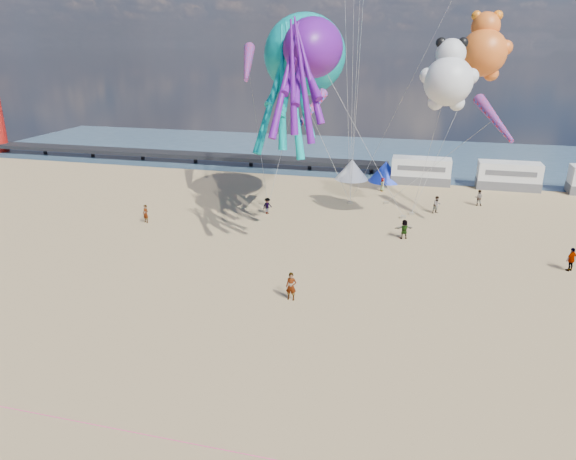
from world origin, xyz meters
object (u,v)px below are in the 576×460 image
object	(u,v)px
sandbag_b	(403,217)
sandbag_c	(412,214)
beachgoer_7	(479,198)
kite_octopus_purple	(313,48)
motorhome_1	(509,176)
standing_person	(291,286)
kite_teddy_orange	(483,53)
windsock_mid	(495,119)
motorhome_0	(421,171)
sandbag_d	(386,203)
tent_white	(352,169)
windsock_left	(248,63)
beachgoer_2	(267,206)
beachgoer_5	(146,214)
beachgoer_0	(383,184)
sandbag_a	(268,207)
windsock_right	(309,112)
tent_blue	(386,171)
sandbag_e	(350,203)
beachgoer_1	(437,205)
kite_panda	(448,81)
beachgoer_4	(404,229)
beachgoer_3	(571,259)
kite_octopus_teal	(305,55)

from	to	relation	value
sandbag_b	sandbag_c	distance (m)	1.47
beachgoer_7	kite_octopus_purple	size ratio (longest dim) A/B	0.15
motorhome_1	standing_person	distance (m)	36.15
kite_teddy_orange	windsock_mid	bearing A→B (deg)	-90.41
motorhome_0	motorhome_1	size ratio (longest dim) A/B	1.00
motorhome_0	sandbag_d	bearing A→B (deg)	-109.13
sandbag_b	windsock_mid	world-z (taller)	windsock_mid
motorhome_0	kite_teddy_orange	bearing A→B (deg)	-63.96
tent_white	sandbag_c	distance (m)	14.35
kite_octopus_purple	windsock_left	xyz separation A→B (m)	(-7.95, 8.02, -1.40)
beachgoer_2	sandbag_b	bearing A→B (deg)	-46.90
beachgoer_5	windsock_mid	xyz separation A→B (m)	(29.31, 6.17, 8.62)
beachgoer_0	windsock_left	xyz separation A→B (m)	(-12.90, -6.99, 12.86)
sandbag_a	windsock_right	world-z (taller)	windsock_right
beachgoer_2	sandbag_d	bearing A→B (deg)	-25.66
motorhome_0	tent_blue	distance (m)	4.01
sandbag_e	windsock_left	distance (m)	16.92
sandbag_c	kite_teddy_orange	xyz separation A→B (m)	(4.98, 3.30, 14.43)
tent_blue	windsock_mid	size ratio (longest dim) A/B	0.63
beachgoer_1	beachgoer_2	distance (m)	16.17
beachgoer_0	beachgoer_2	bearing A→B (deg)	-58.84
sandbag_b	kite_panda	xyz separation A→B (m)	(2.66, -3.29, 12.42)
beachgoer_4	sandbag_a	bearing A→B (deg)	-43.27
beachgoer_4	beachgoer_7	xyz separation A→B (m)	(6.86, 11.42, -0.02)
standing_person	beachgoer_4	world-z (taller)	standing_person
sandbag_d	kite_panda	xyz separation A→B (m)	(4.50, -7.56, 12.42)
beachgoer_0	sandbag_e	size ratio (longest dim) A/B	2.96
sandbag_e	windsock_right	world-z (taller)	windsock_right
motorhome_1	windsock_right	xyz separation A→B (m)	(-19.02, -17.81, 8.52)
beachgoer_3	sandbag_a	bearing A→B (deg)	-59.39
windsock_left	beachgoer_0	bearing A→B (deg)	12.98
sandbag_e	windsock_right	bearing A→B (deg)	-109.80
standing_person	kite_teddy_orange	bearing A→B (deg)	62.45
beachgoer_7	sandbag_c	size ratio (longest dim) A/B	3.21
sandbag_a	sandbag_d	xyz separation A→B (m)	(11.26, 4.31, 0.00)
beachgoer_7	windsock_mid	xyz separation A→B (m)	(-0.39, -6.84, 8.65)
tent_white	windsock_left	distance (m)	19.07
beachgoer_7	sandbag_b	world-z (taller)	beachgoer_7
sandbag_e	kite_octopus_teal	bearing A→B (deg)	-144.71
kite_octopus_teal	sandbag_d	bearing A→B (deg)	10.10
sandbag_c	windsock_left	xyz separation A→B (m)	(-16.29, 0.82, 13.49)
sandbag_d	windsock_right	distance (m)	14.54
tent_blue	sandbag_c	distance (m)	12.75
beachgoer_2	kite_octopus_purple	world-z (taller)	kite_octopus_purple
motorhome_1	beachgoer_5	size ratio (longest dim) A/B	3.95
windsock_left	windsock_mid	distance (m)	22.83
standing_person	sandbag_b	xyz separation A→B (m)	(6.21, 18.35, -0.81)
kite_octopus_teal	sandbag_a	bearing A→B (deg)	170.45
beachgoer_1	sandbag_e	distance (m)	8.51
beachgoer_2	sandbag_e	world-z (taller)	beachgoer_2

